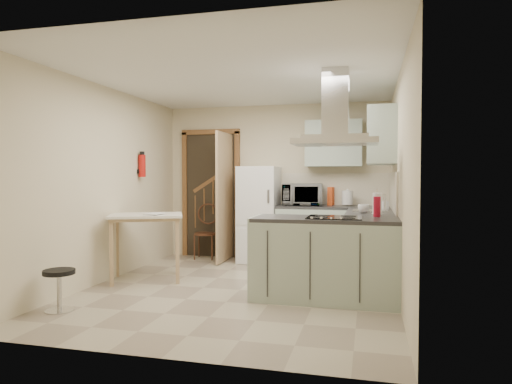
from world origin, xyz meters
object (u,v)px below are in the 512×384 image
(peninsula, at_px, (325,259))
(stool, at_px, (59,290))
(fridge, at_px, (259,214))
(microwave, at_px, (302,195))
(drop_leaf_table, at_px, (146,247))
(bentwood_chair, at_px, (205,234))
(extractor_hood, at_px, (335,142))

(peninsula, xyz_separation_m, stool, (-2.55, -1.06, -0.24))
(fridge, height_order, microwave, fridge)
(peninsula, bearing_deg, stool, -157.39)
(peninsula, distance_m, drop_leaf_table, 2.38)
(stool, bearing_deg, drop_leaf_table, 81.98)
(stool, bearing_deg, microwave, 56.74)
(bentwood_chair, bearing_deg, stool, -103.85)
(extractor_hood, xyz_separation_m, drop_leaf_table, (-2.45, 0.39, -1.29))
(drop_leaf_table, height_order, bentwood_chair, drop_leaf_table)
(fridge, xyz_separation_m, bentwood_chair, (-0.92, 0.05, -0.34))
(stool, relative_size, microwave, 0.69)
(peninsula, relative_size, extractor_hood, 1.72)
(bentwood_chair, distance_m, microwave, 1.73)
(microwave, bearing_deg, drop_leaf_table, -144.26)
(drop_leaf_table, height_order, microwave, microwave)
(fridge, relative_size, microwave, 2.47)
(fridge, distance_m, drop_leaf_table, 1.98)
(peninsula, height_order, stool, peninsula)
(fridge, relative_size, drop_leaf_table, 1.64)
(fridge, relative_size, peninsula, 0.97)
(peninsula, distance_m, stool, 2.77)
(peninsula, xyz_separation_m, drop_leaf_table, (-2.35, 0.39, -0.02))
(fridge, height_order, extractor_hood, extractor_hood)
(extractor_hood, distance_m, drop_leaf_table, 2.79)
(peninsula, distance_m, bentwood_chair, 2.95)
(extractor_hood, bearing_deg, microwave, 107.76)
(extractor_hood, height_order, bentwood_chair, extractor_hood)
(extractor_hood, distance_m, microwave, 2.20)
(extractor_hood, height_order, microwave, extractor_hood)
(bentwood_chair, bearing_deg, microwave, -7.21)
(peninsula, bearing_deg, extractor_hood, 0.00)
(drop_leaf_table, height_order, stool, drop_leaf_table)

